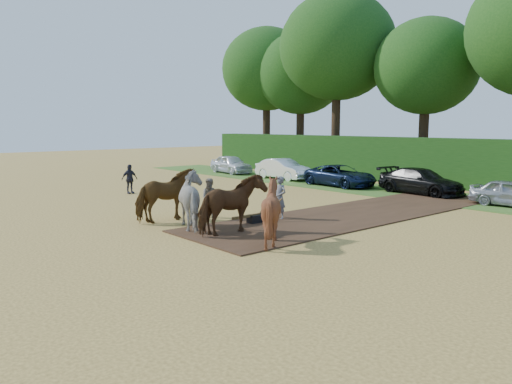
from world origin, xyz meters
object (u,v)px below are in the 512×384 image
(spectator_far, at_px, (130,179))
(plough_team, at_px, (216,202))
(parked_cars, at_px, (416,182))
(spectator_near, at_px, (211,198))

(spectator_far, height_order, plough_team, plough_team)
(spectator_far, relative_size, plough_team, 0.24)
(spectator_far, bearing_deg, parked_cars, -45.49)
(spectator_far, relative_size, parked_cars, 0.04)
(plough_team, relative_size, parked_cars, 0.19)
(plough_team, distance_m, parked_cars, 13.99)
(spectator_near, height_order, spectator_far, spectator_near)
(spectator_far, xyz_separation_m, parked_cars, (10.60, 11.79, -0.13))
(plough_team, bearing_deg, parked_cars, 92.45)
(spectator_near, distance_m, spectator_far, 9.01)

